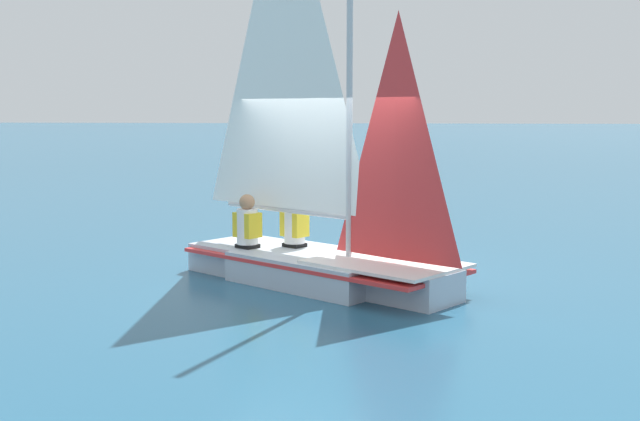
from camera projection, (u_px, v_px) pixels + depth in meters
ground_plane at (320, 283)px, 10.89m from camera, size 260.00×260.00×0.00m
sailboat_main at (316, 219)px, 10.82m from camera, size 3.48×4.10×5.84m
sailor_helm at (295, 231)px, 11.42m from camera, size 0.42×0.43×1.16m
sailor_crew at (247, 232)px, 11.34m from camera, size 0.42×0.43×1.16m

